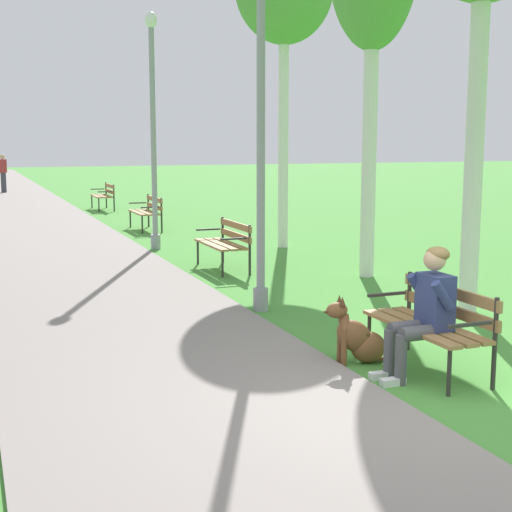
{
  "coord_description": "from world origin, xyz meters",
  "views": [
    {
      "loc": [
        -3.52,
        -4.82,
        2.23
      ],
      "look_at": [
        -0.44,
        3.01,
        0.9
      ],
      "focal_mm": 51.52,
      "sensor_mm": 36.0,
      "label": 1
    }
  ],
  "objects_px": {
    "lamp_post_mid": "(153,129)",
    "lamp_post_near": "(261,127)",
    "park_bench_furthest": "(104,194)",
    "park_bench_mid": "(226,240)",
    "dog_brown": "(359,338)",
    "pedestrian_distant": "(3,174)",
    "park_bench_near": "(433,319)",
    "park_bench_far": "(148,210)",
    "person_seated_on_near_bench": "(425,307)"
  },
  "relations": [
    {
      "from": "lamp_post_mid",
      "to": "lamp_post_near",
      "type": "bearing_deg",
      "value": -90.46
    },
    {
      "from": "park_bench_furthest",
      "to": "lamp_post_mid",
      "type": "height_order",
      "value": "lamp_post_mid"
    },
    {
      "from": "park_bench_mid",
      "to": "lamp_post_mid",
      "type": "xyz_separation_m",
      "value": [
        -0.55,
        2.83,
        1.94
      ]
    },
    {
      "from": "park_bench_furthest",
      "to": "dog_brown",
      "type": "relative_size",
      "value": 1.81
    },
    {
      "from": "lamp_post_near",
      "to": "pedestrian_distant",
      "type": "bearing_deg",
      "value": 94.87
    },
    {
      "from": "park_bench_furthest",
      "to": "dog_brown",
      "type": "distance_m",
      "value": 17.65
    },
    {
      "from": "park_bench_near",
      "to": "park_bench_far",
      "type": "relative_size",
      "value": 1.0
    },
    {
      "from": "lamp_post_mid",
      "to": "pedestrian_distant",
      "type": "xyz_separation_m",
      "value": [
        -2.11,
        18.19,
        -1.61
      ]
    },
    {
      "from": "park_bench_mid",
      "to": "person_seated_on_near_bench",
      "type": "bearing_deg",
      "value": -91.84
    },
    {
      "from": "dog_brown",
      "to": "lamp_post_mid",
      "type": "xyz_separation_m",
      "value": [
        -0.0,
        8.48,
        2.19
      ]
    },
    {
      "from": "person_seated_on_near_bench",
      "to": "dog_brown",
      "type": "relative_size",
      "value": 1.5
    },
    {
      "from": "park_bench_mid",
      "to": "dog_brown",
      "type": "xyz_separation_m",
      "value": [
        -0.55,
        -5.64,
        -0.25
      ]
    },
    {
      "from": "park_bench_mid",
      "to": "park_bench_far",
      "type": "bearing_deg",
      "value": 89.49
    },
    {
      "from": "park_bench_far",
      "to": "park_bench_mid",
      "type": "bearing_deg",
      "value": -90.51
    },
    {
      "from": "park_bench_far",
      "to": "park_bench_near",
      "type": "bearing_deg",
      "value": -90.22
    },
    {
      "from": "park_bench_furthest",
      "to": "lamp_post_mid",
      "type": "bearing_deg",
      "value": -93.49
    },
    {
      "from": "lamp_post_mid",
      "to": "pedestrian_distant",
      "type": "distance_m",
      "value": 18.38
    },
    {
      "from": "park_bench_mid",
      "to": "park_bench_far",
      "type": "height_order",
      "value": "same"
    },
    {
      "from": "park_bench_far",
      "to": "lamp_post_mid",
      "type": "bearing_deg",
      "value": -100.48
    },
    {
      "from": "park_bench_far",
      "to": "park_bench_furthest",
      "type": "height_order",
      "value": "same"
    },
    {
      "from": "lamp_post_mid",
      "to": "person_seated_on_near_bench",
      "type": "bearing_deg",
      "value": -87.78
    },
    {
      "from": "person_seated_on_near_bench",
      "to": "lamp_post_mid",
      "type": "relative_size",
      "value": 0.26
    },
    {
      "from": "park_bench_far",
      "to": "park_bench_furthest",
      "type": "xyz_separation_m",
      "value": [
        -0.05,
        5.88,
        0.0
      ]
    },
    {
      "from": "park_bench_mid",
      "to": "lamp_post_mid",
      "type": "relative_size",
      "value": 0.32
    },
    {
      "from": "park_bench_furthest",
      "to": "park_bench_near",
      "type": "bearing_deg",
      "value": -90.0
    },
    {
      "from": "park_bench_furthest",
      "to": "lamp_post_mid",
      "type": "relative_size",
      "value": 0.32
    },
    {
      "from": "park_bench_mid",
      "to": "park_bench_far",
      "type": "relative_size",
      "value": 1.0
    },
    {
      "from": "park_bench_far",
      "to": "dog_brown",
      "type": "relative_size",
      "value": 1.81
    },
    {
      "from": "person_seated_on_near_bench",
      "to": "lamp_post_mid",
      "type": "height_order",
      "value": "lamp_post_mid"
    },
    {
      "from": "dog_brown",
      "to": "lamp_post_mid",
      "type": "relative_size",
      "value": 0.18
    },
    {
      "from": "park_bench_mid",
      "to": "park_bench_far",
      "type": "distance_m",
      "value": 6.12
    },
    {
      "from": "park_bench_near",
      "to": "park_bench_mid",
      "type": "height_order",
      "value": "same"
    },
    {
      "from": "dog_brown",
      "to": "park_bench_near",
      "type": "bearing_deg",
      "value": -39.48
    },
    {
      "from": "park_bench_mid",
      "to": "lamp_post_near",
      "type": "height_order",
      "value": "lamp_post_near"
    },
    {
      "from": "park_bench_furthest",
      "to": "person_seated_on_near_bench",
      "type": "relative_size",
      "value": 1.2
    },
    {
      "from": "park_bench_mid",
      "to": "dog_brown",
      "type": "height_order",
      "value": "park_bench_mid"
    },
    {
      "from": "park_bench_furthest",
      "to": "lamp_post_mid",
      "type": "distance_m",
      "value": 9.38
    },
    {
      "from": "pedestrian_distant",
      "to": "dog_brown",
      "type": "bearing_deg",
      "value": -85.47
    },
    {
      "from": "person_seated_on_near_bench",
      "to": "dog_brown",
      "type": "height_order",
      "value": "person_seated_on_near_bench"
    },
    {
      "from": "park_bench_furthest",
      "to": "pedestrian_distant",
      "type": "distance_m",
      "value": 9.41
    },
    {
      "from": "person_seated_on_near_bench",
      "to": "pedestrian_distant",
      "type": "relative_size",
      "value": 0.76
    },
    {
      "from": "lamp_post_near",
      "to": "lamp_post_mid",
      "type": "bearing_deg",
      "value": 89.54
    },
    {
      "from": "person_seated_on_near_bench",
      "to": "pedestrian_distant",
      "type": "bearing_deg",
      "value": 95.15
    },
    {
      "from": "pedestrian_distant",
      "to": "lamp_post_near",
      "type": "bearing_deg",
      "value": -85.13
    },
    {
      "from": "park_bench_mid",
      "to": "person_seated_on_near_bench",
      "type": "height_order",
      "value": "person_seated_on_near_bench"
    },
    {
      "from": "park_bench_near",
      "to": "park_bench_mid",
      "type": "bearing_deg",
      "value": 90.06
    },
    {
      "from": "park_bench_mid",
      "to": "dog_brown",
      "type": "distance_m",
      "value": 5.68
    },
    {
      "from": "person_seated_on_near_bench",
      "to": "pedestrian_distant",
      "type": "xyz_separation_m",
      "value": [
        -2.46,
        27.29,
        0.16
      ]
    },
    {
      "from": "lamp_post_mid",
      "to": "park_bench_mid",
      "type": "bearing_deg",
      "value": -78.95
    },
    {
      "from": "person_seated_on_near_bench",
      "to": "lamp_post_near",
      "type": "distance_m",
      "value": 3.6
    }
  ]
}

